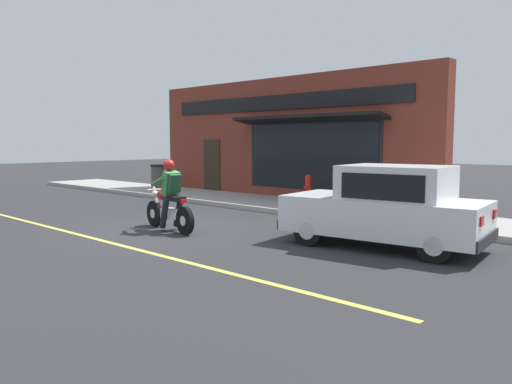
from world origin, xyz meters
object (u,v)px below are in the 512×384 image
at_px(motorcycle_with_rider, 169,201).
at_px(fire_hydrant, 308,189).
at_px(car_hatchback, 386,208).
at_px(trash_bin, 158,177).

distance_m(motorcycle_with_rider, fire_hydrant, 5.43).
height_order(motorcycle_with_rider, car_hatchback, motorcycle_with_rider).
xyz_separation_m(car_hatchback, trash_bin, (3.23, 11.69, -0.13)).
relative_size(motorcycle_with_rider, car_hatchback, 0.51).
distance_m(car_hatchback, trash_bin, 12.13).
bearing_deg(motorcycle_with_rider, fire_hydrant, 1.79).
relative_size(motorcycle_with_rider, fire_hydrant, 2.29).
distance_m(car_hatchback, fire_hydrant, 5.98).
height_order(motorcycle_with_rider, fire_hydrant, motorcycle_with_rider).
distance_m(motorcycle_with_rider, car_hatchback, 4.80).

